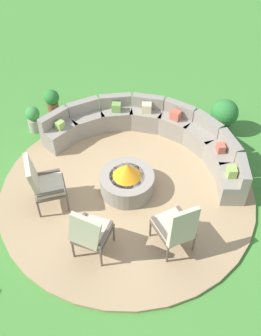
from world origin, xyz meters
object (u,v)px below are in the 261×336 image
object	(u,v)px
potted_plant_1	(224,115)
potted_plant_3	(33,118)
lounge_chair_back_left	(176,227)
lounge_chair_front_left	(43,183)
potted_plant_0	(52,100)
fire_pit	(127,181)
curved_stone_bench	(153,134)
lounge_chair_front_right	(90,232)

from	to	relation	value
potted_plant_1	potted_plant_3	size ratio (longest dim) A/B	1.29
lounge_chair_back_left	lounge_chair_front_left	bearing A→B (deg)	130.69
lounge_chair_back_left	potted_plant_0	xyz separation A→B (m)	(-3.62, 2.79, -0.30)
potted_plant_3	potted_plant_0	bearing A→B (deg)	85.83
fire_pit	potted_plant_3	distance (m)	2.75
curved_stone_bench	lounge_chair_front_right	distance (m)	2.89
lounge_chair_front_left	potted_plant_0	world-z (taller)	lounge_chair_front_left
curved_stone_bench	potted_plant_1	world-z (taller)	potted_plant_1
fire_pit	lounge_chair_front_right	size ratio (longest dim) A/B	0.88
fire_pit	lounge_chair_front_right	world-z (taller)	lounge_chair_front_right
lounge_chair_front_left	lounge_chair_front_right	bearing A→B (deg)	24.37
curved_stone_bench	lounge_chair_back_left	world-z (taller)	lounge_chair_back_left
potted_plant_0	potted_plant_3	distance (m)	0.77
lounge_chair_front_left	lounge_chair_back_left	size ratio (longest dim) A/B	1.03
potted_plant_1	potted_plant_3	world-z (taller)	potted_plant_1
potted_plant_0	lounge_chair_front_right	bearing A→B (deg)	-54.43
fire_pit	potted_plant_0	bearing A→B (deg)	143.31
lounge_chair_back_left	potted_plant_1	world-z (taller)	lounge_chair_back_left
fire_pit	potted_plant_3	xyz separation A→B (m)	(-2.53, 1.08, 0.01)
lounge_chair_front_right	potted_plant_1	size ratio (longest dim) A/B	1.45
curved_stone_bench	lounge_chair_front_left	size ratio (longest dim) A/B	3.79
curved_stone_bench	potted_plant_0	xyz separation A→B (m)	(-2.56, 0.46, -0.05)
lounge_chair_back_left	potted_plant_1	size ratio (longest dim) A/B	1.37
lounge_chair_front_right	potted_plant_3	xyz separation A→B (m)	(-2.44, 2.56, -0.30)
fire_pit	potted_plant_0	xyz separation A→B (m)	(-2.47, 1.84, -0.01)
lounge_chair_front_left	lounge_chair_front_right	distance (m)	1.36
potted_plant_0	potted_plant_3	world-z (taller)	potted_plant_3
curved_stone_bench	fire_pit	bearing A→B (deg)	-93.76
lounge_chair_front_left	potted_plant_0	xyz separation A→B (m)	(-1.21, 2.63, -0.32)
lounge_chair_back_left	potted_plant_1	distance (m)	3.33
potted_plant_0	lounge_chair_back_left	bearing A→B (deg)	-37.59
potted_plant_1	lounge_chair_back_left	bearing A→B (deg)	-94.07
fire_pit	potted_plant_0	size ratio (longest dim) A/B	1.82
lounge_chair_front_right	lounge_chair_back_left	distance (m)	1.35
lounge_chair_front_right	potted_plant_3	size ratio (longest dim) A/B	1.87
curved_stone_bench	lounge_chair_back_left	bearing A→B (deg)	-65.60
fire_pit	curved_stone_bench	bearing A→B (deg)	86.24
curved_stone_bench	lounge_chair_front_right	xyz separation A→B (m)	(-0.18, -2.87, 0.28)
lounge_chair_front_right	lounge_chair_back_left	bearing A→B (deg)	25.09
potted_plant_1	potted_plant_3	distance (m)	4.12
fire_pit	potted_plant_1	distance (m)	2.75
lounge_chair_back_left	potted_plant_3	xyz separation A→B (m)	(-3.68, 2.02, -0.28)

